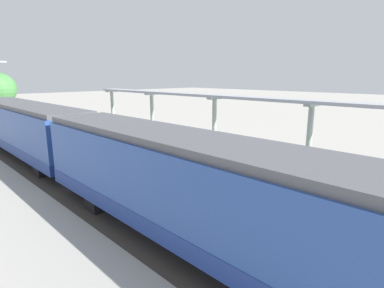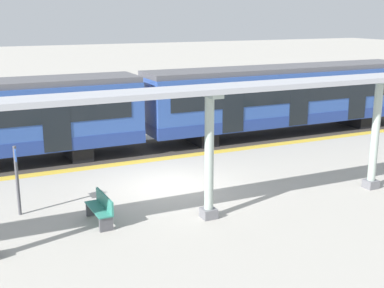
{
  "view_description": "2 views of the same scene",
  "coord_description": "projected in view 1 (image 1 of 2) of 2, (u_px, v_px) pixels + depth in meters",
  "views": [
    {
      "loc": [
        -11.31,
        -12.88,
        5.17
      ],
      "look_at": [
        0.59,
        -0.76,
        1.39
      ],
      "focal_mm": 28.66,
      "sensor_mm": 36.0,
      "label": 1
    },
    {
      "loc": [
        16.2,
        -6.69,
        6.06
      ],
      "look_at": [
        0.21,
        0.78,
        1.53
      ],
      "focal_mm": 47.64,
      "sensor_mm": 36.0,
      "label": 2
    }
  ],
  "objects": [
    {
      "name": "train_near_carriage",
      "position": [
        196.0,
        192.0,
        8.99
      ],
      "size": [
        2.65,
        14.91,
        3.48
      ],
      "color": "#2B4B96",
      "rests_on": "ground"
    },
    {
      "name": "trash_bin",
      "position": [
        108.0,
        131.0,
        27.12
      ],
      "size": [
        0.48,
        0.48,
        0.85
      ],
      "primitive_type": "cylinder",
      "color": "#413D45",
      "rests_on": "ground"
    },
    {
      "name": "platform_info_sign",
      "position": [
        259.0,
        161.0,
        14.23
      ],
      "size": [
        0.56,
        0.1,
        2.2
      ],
      "color": "#4C4C51",
      "rests_on": "ground"
    },
    {
      "name": "canopy_pillar_second",
      "position": [
        309.0,
        142.0,
        15.21
      ],
      "size": [
        1.1,
        0.44,
        3.87
      ],
      "color": "slate",
      "rests_on": "ground"
    },
    {
      "name": "trackbed",
      "position": [
        90.0,
        190.0,
        14.2
      ],
      "size": [
        3.2,
        44.3,
        0.01
      ],
      "primitive_type": "cube",
      "color": "#38332D",
      "rests_on": "ground"
    },
    {
      "name": "ground_plane",
      "position": [
        176.0,
        167.0,
        17.83
      ],
      "size": [
        176.0,
        176.0,
        0.0
      ],
      "primitive_type": "plane",
      "color": "#A7A39A"
    },
    {
      "name": "passenger_waiting_near_edge",
      "position": [
        306.0,
        208.0,
        9.64
      ],
      "size": [
        0.56,
        0.42,
        1.77
      ],
      "color": "#241932",
      "rests_on": "ground"
    },
    {
      "name": "tactile_edge_strip",
      "position": [
        125.0,
        181.0,
        15.48
      ],
      "size": [
        0.53,
        32.3,
        0.01
      ],
      "primitive_type": "cube",
      "color": "gold",
      "rests_on": "ground"
    },
    {
      "name": "bench_mid_platform",
      "position": [
        366.0,
        193.0,
        12.68
      ],
      "size": [
        1.51,
        0.47,
        0.86
      ],
      "color": "#9F2E29",
      "rests_on": "ground"
    },
    {
      "name": "canopy_pillar_third",
      "position": [
        214.0,
        127.0,
        19.57
      ],
      "size": [
        1.1,
        0.44,
        3.87
      ],
      "color": "slate",
      "rests_on": "ground"
    },
    {
      "name": "canopy_beam",
      "position": [
        215.0,
        96.0,
        19.12
      ],
      "size": [
        1.2,
        25.85,
        0.16
      ],
      "primitive_type": "cube",
      "color": "#A8AAB2",
      "rests_on": "canopy_pillar_nearest"
    },
    {
      "name": "canopy_pillar_fifth",
      "position": [
        113.0,
        111.0,
        28.27
      ],
      "size": [
        1.1,
        0.44,
        3.87
      ],
      "color": "slate",
      "rests_on": "ground"
    },
    {
      "name": "bench_near_end",
      "position": [
        122.0,
        133.0,
        25.94
      ],
      "size": [
        1.51,
        0.49,
        0.86
      ],
      "color": "#367369",
      "rests_on": "ground"
    },
    {
      "name": "train_far_carriage",
      "position": [
        26.0,
        129.0,
        19.78
      ],
      "size": [
        2.65,
        14.91,
        3.48
      ],
      "color": "#2B4B96",
      "rests_on": "ground"
    },
    {
      "name": "canopy_pillar_fourth",
      "position": [
        152.0,
        118.0,
        24.1
      ],
      "size": [
        1.1,
        0.44,
        3.87
      ],
      "color": "slate",
      "rests_on": "ground"
    },
    {
      "name": "bench_far_end",
      "position": [
        243.0,
        163.0,
        17.06
      ],
      "size": [
        1.52,
        0.5,
        0.86
      ],
      "color": "#307D6D",
      "rests_on": "ground"
    }
  ]
}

